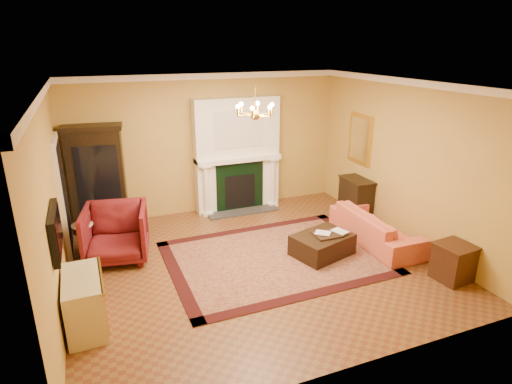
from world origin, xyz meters
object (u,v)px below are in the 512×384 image
wingback_armchair (116,231)px  end_table (453,263)px  commode (85,302)px  coral_sofa (376,222)px  china_cabinet (98,181)px  leather_ottoman (322,245)px  pedestal_table (84,238)px  console_table (356,199)px

wingback_armchair → end_table: bearing=-18.5°
commode → coral_sofa: size_ratio=0.48×
china_cabinet → commode: 3.36m
leather_ottoman → end_table: bearing=-61.5°
coral_sofa → end_table: 1.63m
commode → leather_ottoman: bearing=8.1°
china_cabinet → leather_ottoman: bearing=-28.9°
commode → end_table: size_ratio=1.72×
wingback_armchair → leather_ottoman: 3.62m
commode → pedestal_table: bearing=88.4°
china_cabinet → wingback_armchair: size_ratio=1.91×
coral_sofa → console_table: (0.35, 1.20, 0.01)m
console_table → china_cabinet: bearing=166.8°
coral_sofa → wingback_armchair: bearing=77.6°
commode → console_table: size_ratio=1.20×
commode → end_table: (5.45, -0.89, -0.08)m
end_table → leather_ottoman: end_table is taller
wingback_armchair → pedestal_table: (-0.53, 0.25, -0.16)m
wingback_armchair → console_table: size_ratio=1.28×
pedestal_table → console_table: console_table is taller
china_cabinet → commode: (-0.39, -3.28, -0.65)m
pedestal_table → china_cabinet: bearing=73.1°
wingback_armchair → pedestal_table: wingback_armchair is taller
china_cabinet → pedestal_table: bearing=-99.0°
console_table → coral_sofa: bearing=-104.7°
china_cabinet → coral_sofa: (4.76, -2.57, -0.61)m
end_table → console_table: 2.80m
china_cabinet → console_table: 5.33m
pedestal_table → commode: (-0.03, -2.08, 0.00)m
console_table → leather_ottoman: 2.04m
coral_sofa → leather_ottoman: 1.23m
china_cabinet → end_table: size_ratio=3.51×
commode → china_cabinet: bearing=82.4°
china_cabinet → end_table: (5.06, -4.16, -0.73)m
coral_sofa → end_table: (0.29, -1.60, -0.12)m
wingback_armchair → commode: (-0.56, -1.83, -0.16)m
coral_sofa → leather_ottoman: (-1.21, -0.09, -0.20)m
pedestal_table → end_table: bearing=-28.7°
china_cabinet → wingback_armchair: china_cabinet is taller
pedestal_table → coral_sofa: (5.13, -1.37, 0.04)m
pedestal_table → commode: commode is taller
commode → leather_ottoman: size_ratio=1.00×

